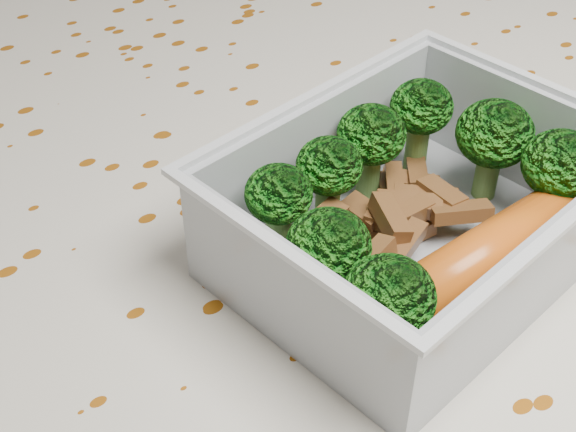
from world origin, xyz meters
TOP-DOWN VIEW (x-y plane):
  - dining_table at (0.00, 0.00)m, footprint 1.40×0.90m
  - tablecloth at (0.00, 0.00)m, footprint 1.46×0.96m
  - lunch_container at (0.04, -0.03)m, footprint 0.19×0.16m
  - broccoli_florets at (0.04, -0.03)m, footprint 0.16×0.12m
  - meat_pile at (0.03, -0.02)m, footprint 0.10×0.07m
  - sausage at (0.05, -0.07)m, footprint 0.16×0.03m

SIDE VIEW (x-z plane):
  - dining_table at x=0.00m, z-range 0.29..1.04m
  - tablecloth at x=0.00m, z-range 0.62..0.81m
  - meat_pile at x=0.03m, z-range 0.76..0.79m
  - lunch_container at x=0.04m, z-range 0.75..0.81m
  - sausage at x=0.05m, z-range 0.77..0.79m
  - broccoli_florets at x=0.04m, z-range 0.77..0.82m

